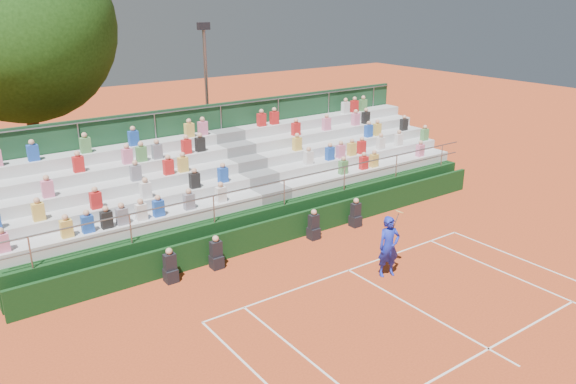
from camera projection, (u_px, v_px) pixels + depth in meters
ground at (349, 270)px, 18.85m from camera, size 90.00×90.00×0.00m
courtside_wall at (293, 227)px, 21.14m from camera, size 20.00×0.15×1.00m
line_officials at (270, 239)px, 20.08m from camera, size 8.36×0.40×1.19m
grandstand at (247, 190)px, 23.43m from camera, size 20.00×5.20×4.40m
tennis_player at (389, 246)px, 18.21m from camera, size 0.96×0.68×2.22m
tree_east at (18, 27)px, 22.98m from camera, size 7.88×7.88×11.46m
floodlight_mast at (206, 88)px, 27.74m from camera, size 0.60×0.25×7.55m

